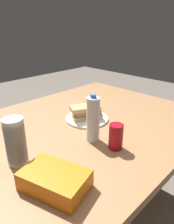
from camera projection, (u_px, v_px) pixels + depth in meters
ground_plane at (87, 213)px, 1.55m from camera, size 8.00×8.00×0.00m
dining_table at (87, 134)px, 1.29m from camera, size 1.41×1.12×0.76m
paper_plate at (87, 119)px, 1.28m from camera, size 0.26×0.26×0.01m
sandwich at (87, 112)px, 1.26m from camera, size 0.21×0.15×0.08m
soda_can_red at (116, 137)px, 0.96m from camera, size 0.07×0.07×0.12m
chip_bag at (55, 180)px, 0.74m from camera, size 0.21×0.26×0.07m
water_bottle_tall at (93, 120)px, 1.01m from camera, size 0.06×0.06×0.24m
plastic_cup_stack at (16, 142)px, 0.85m from camera, size 0.08×0.08×0.20m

